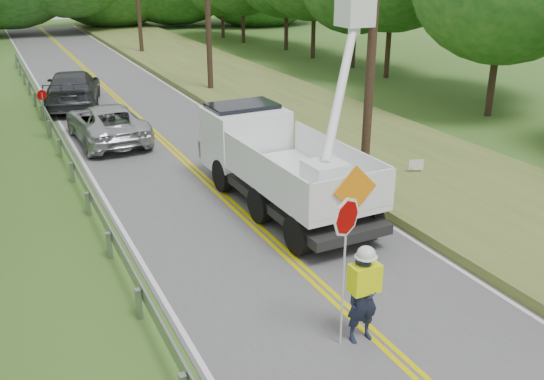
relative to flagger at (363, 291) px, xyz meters
name	(u,v)px	position (x,y,z in m)	size (l,w,h in m)	color
ground	(414,373)	(0.32, -1.31, -1.13)	(140.00, 140.00, 0.00)	#3D5E1E
road	(180,157)	(0.32, 12.69, -1.12)	(7.20, 96.00, 0.03)	#515154
guardrail	(65,151)	(-3.70, 13.60, -0.58)	(0.18, 48.00, 0.77)	gray
utility_poles	(264,3)	(5.32, 15.71, 4.14)	(1.60, 43.30, 10.00)	black
tall_grass_verge	(339,131)	(7.42, 12.69, -0.98)	(7.00, 96.00, 0.30)	#506129
flagger	(363,291)	(0.00, 0.00, 0.00)	(1.16, 0.47, 3.12)	#191E33
bucket_truck	(274,147)	(1.83, 7.66, 0.50)	(4.76, 7.56, 7.24)	black
suv_silver	(107,123)	(-1.70, 15.98, -0.34)	(2.56, 5.54, 1.54)	#B7B8BE
suv_darkgrey	(73,89)	(-1.98, 22.86, -0.22)	(2.50, 6.15, 1.78)	#36393D
stop_sign_permanent	(44,108)	(-3.92, 17.33, 0.22)	(0.41, 0.23, 2.10)	gray
yard_sign	(416,166)	(6.78, 6.76, -0.60)	(0.48, 0.22, 0.73)	white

